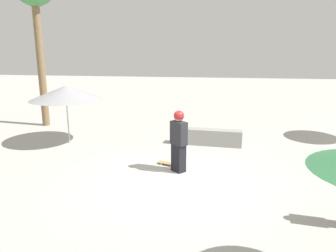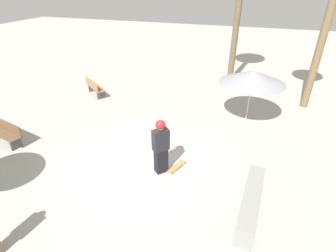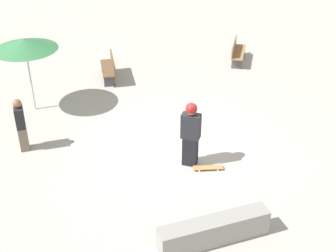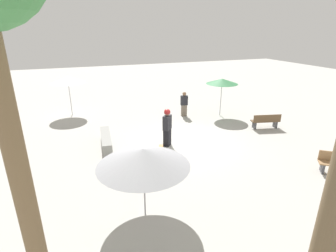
{
  "view_description": "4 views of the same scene",
  "coord_description": "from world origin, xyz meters",
  "px_view_note": "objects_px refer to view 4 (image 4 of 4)",
  "views": [
    {
      "loc": [
        -0.95,
        8.42,
        3.69
      ],
      "look_at": [
        0.34,
        -1.09,
        1.3
      ],
      "focal_mm": 35.0,
      "sensor_mm": 36.0,
      "label": 1
    },
    {
      "loc": [
        -6.27,
        -3.06,
        5.45
      ],
      "look_at": [
        0.36,
        -0.86,
        1.48
      ],
      "focal_mm": 28.0,
      "sensor_mm": 36.0,
      "label": 2
    },
    {
      "loc": [
        -4.85,
        -9.92,
        7.41
      ],
      "look_at": [
        -0.46,
        -0.28,
        1.04
      ],
      "focal_mm": 50.0,
      "sensor_mm": 36.0,
      "label": 3
    },
    {
      "loc": [
        10.9,
        -4.73,
        5.36
      ],
      "look_at": [
        -0.28,
        -0.62,
        0.9
      ],
      "focal_mm": 28.0,
      "sensor_mm": 36.0,
      "label": 4
    }
  ],
  "objects_px": {
    "skater_main": "(167,126)",
    "bench_far": "(266,121)",
    "bystander_watching": "(184,104)",
    "concrete_ledge": "(106,141)",
    "shade_umbrella_green": "(222,81)",
    "skateboard": "(161,148)",
    "shade_umbrella_white": "(68,79)",
    "shade_umbrella_grey": "(143,157)"
  },
  "relations": [
    {
      "from": "skater_main",
      "to": "shade_umbrella_green",
      "type": "distance_m",
      "value": 5.94
    },
    {
      "from": "shade_umbrella_white",
      "to": "skateboard",
      "type": "bearing_deg",
      "value": 28.12
    },
    {
      "from": "skateboard",
      "to": "bystander_watching",
      "type": "distance_m",
      "value": 5.27
    },
    {
      "from": "skater_main",
      "to": "shade_umbrella_grey",
      "type": "xyz_separation_m",
      "value": [
        4.5,
        -2.36,
        0.95
      ]
    },
    {
      "from": "skater_main",
      "to": "shade_umbrella_grey",
      "type": "bearing_deg",
      "value": 15.04
    },
    {
      "from": "shade_umbrella_white",
      "to": "skater_main",
      "type": "bearing_deg",
      "value": 31.98
    },
    {
      "from": "shade_umbrella_white",
      "to": "bystander_watching",
      "type": "xyz_separation_m",
      "value": [
        2.84,
        6.82,
        -1.53
      ]
    },
    {
      "from": "skateboard",
      "to": "bench_far",
      "type": "distance_m",
      "value": 6.5
    },
    {
      "from": "skateboard",
      "to": "shade_umbrella_green",
      "type": "relative_size",
      "value": 0.34
    },
    {
      "from": "bench_far",
      "to": "bystander_watching",
      "type": "relative_size",
      "value": 1.05
    },
    {
      "from": "skateboard",
      "to": "concrete_ledge",
      "type": "bearing_deg",
      "value": -95.95
    },
    {
      "from": "skateboard",
      "to": "skater_main",
      "type": "bearing_deg",
      "value": 146.55
    },
    {
      "from": "shade_umbrella_green",
      "to": "shade_umbrella_grey",
      "type": "xyz_separation_m",
      "value": [
        7.72,
        -7.2,
        -0.29
      ]
    },
    {
      "from": "shade_umbrella_white",
      "to": "shade_umbrella_grey",
      "type": "relative_size",
      "value": 0.95
    },
    {
      "from": "concrete_ledge",
      "to": "shade_umbrella_grey",
      "type": "bearing_deg",
      "value": 4.73
    },
    {
      "from": "skateboard",
      "to": "shade_umbrella_grey",
      "type": "bearing_deg",
      "value": -4.47
    },
    {
      "from": "skateboard",
      "to": "concrete_ledge",
      "type": "distance_m",
      "value": 2.65
    },
    {
      "from": "shade_umbrella_green",
      "to": "bystander_watching",
      "type": "xyz_separation_m",
      "value": [
        -0.71,
        -2.25,
        -1.45
      ]
    },
    {
      "from": "bench_far",
      "to": "shade_umbrella_grey",
      "type": "xyz_separation_m",
      "value": [
        4.75,
        -8.39,
        1.52
      ]
    },
    {
      "from": "shade_umbrella_grey",
      "to": "skateboard",
      "type": "bearing_deg",
      "value": 155.27
    },
    {
      "from": "shade_umbrella_green",
      "to": "bench_far",
      "type": "bearing_deg",
      "value": 21.82
    },
    {
      "from": "bystander_watching",
      "to": "concrete_ledge",
      "type": "bearing_deg",
      "value": -142.83
    },
    {
      "from": "skateboard",
      "to": "bench_far",
      "type": "relative_size",
      "value": 0.49
    },
    {
      "from": "bench_far",
      "to": "shade_umbrella_white",
      "type": "height_order",
      "value": "shade_umbrella_white"
    },
    {
      "from": "skateboard",
      "to": "shade_umbrella_white",
      "type": "xyz_separation_m",
      "value": [
        -7.09,
        -3.79,
        2.26
      ]
    },
    {
      "from": "shade_umbrella_white",
      "to": "bystander_watching",
      "type": "relative_size",
      "value": 1.6
    },
    {
      "from": "shade_umbrella_grey",
      "to": "bystander_watching",
      "type": "height_order",
      "value": "shade_umbrella_grey"
    },
    {
      "from": "shade_umbrella_white",
      "to": "bystander_watching",
      "type": "height_order",
      "value": "shade_umbrella_white"
    },
    {
      "from": "skateboard",
      "to": "shade_umbrella_white",
      "type": "relative_size",
      "value": 0.32
    },
    {
      "from": "concrete_ledge",
      "to": "bystander_watching",
      "type": "height_order",
      "value": "bystander_watching"
    },
    {
      "from": "skater_main",
      "to": "bystander_watching",
      "type": "distance_m",
      "value": 4.72
    },
    {
      "from": "skateboard",
      "to": "bench_far",
      "type": "height_order",
      "value": "bench_far"
    },
    {
      "from": "skater_main",
      "to": "skateboard",
      "type": "relative_size",
      "value": 2.26
    },
    {
      "from": "skater_main",
      "to": "bench_far",
      "type": "height_order",
      "value": "skater_main"
    },
    {
      "from": "shade_umbrella_white",
      "to": "bystander_watching",
      "type": "bearing_deg",
      "value": 67.42
    },
    {
      "from": "concrete_ledge",
      "to": "shade_umbrella_green",
      "type": "relative_size",
      "value": 1.05
    },
    {
      "from": "skater_main",
      "to": "bench_far",
      "type": "bearing_deg",
      "value": 135.19
    },
    {
      "from": "shade_umbrella_green",
      "to": "concrete_ledge",
      "type": "bearing_deg",
      "value": -72.72
    },
    {
      "from": "shade_umbrella_white",
      "to": "shade_umbrella_green",
      "type": "distance_m",
      "value": 9.74
    },
    {
      "from": "shade_umbrella_green",
      "to": "shade_umbrella_grey",
      "type": "relative_size",
      "value": 0.9
    },
    {
      "from": "skateboard",
      "to": "shade_umbrella_grey",
      "type": "distance_m",
      "value": 4.97
    },
    {
      "from": "concrete_ledge",
      "to": "shade_umbrella_grey",
      "type": "distance_m",
      "value": 5.6
    }
  ]
}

